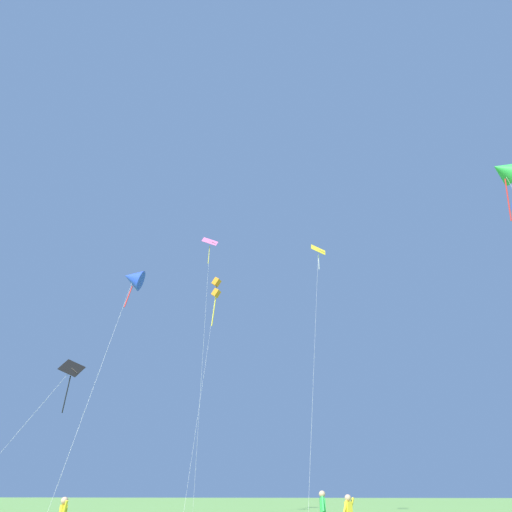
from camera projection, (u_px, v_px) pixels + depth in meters
kite_blue_delta at (133, 278)px, 33.26m from camera, size 1.83×5.97×14.87m
kite_green_small at (503, 171)px, 29.56m from camera, size 3.39×5.15×19.07m
kite_pink_low at (209, 253)px, 56.03m from camera, size 1.57×5.59×27.09m
kite_black_large at (68, 378)px, 33.07m from camera, size 4.15×5.38×9.58m
kite_orange_box at (216, 289)px, 52.03m from camera, size 0.92×8.54×21.25m
kite_yellow_diamond at (318, 259)px, 52.51m from camera, size 2.17×11.71×24.93m
person_with_spool at (323, 511)px, 19.52m from camera, size 0.24×0.58×1.78m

